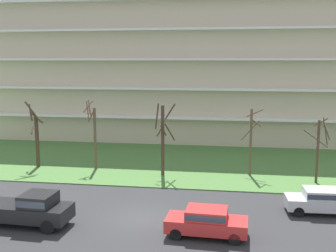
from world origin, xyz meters
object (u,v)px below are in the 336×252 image
pickup_black_center_left (28,208)px  sedan_silver_center_right (322,200)px  tree_far_left (36,137)px  sedan_red_near_left (207,221)px  tree_left (94,133)px  tree_far_right (319,147)px  tree_center (163,137)px  tree_right (251,140)px

pickup_black_center_left → sedan_silver_center_right: 17.78m
tree_far_left → sedan_red_near_left: 20.15m
tree_left → tree_far_right: 18.49m
tree_far_right → tree_far_left: bearing=176.7°
tree_left → tree_center: bearing=-9.2°
tree_far_left → tree_right: bearing=0.4°
tree_right → pickup_black_center_left: size_ratio=1.02×
tree_left → pickup_black_center_left: size_ratio=1.12×
tree_center → pickup_black_center_left: bearing=-117.7°
tree_left → tree_far_right: size_ratio=1.17×
tree_center → sedan_silver_center_right: 13.38m
tree_far_left → sedan_silver_center_right: (22.71, -7.88, -1.93)m
tree_far_left → tree_center: 11.58m
tree_right → tree_center: bearing=-171.6°
tree_right → tree_far_left: bearing=-179.6°
tree_right → pickup_black_center_left: (-13.17, -12.52, -2.03)m
tree_far_right → tree_center: bearing=177.9°
tree_left → sedan_silver_center_right: bearing=-24.6°
tree_far_left → pickup_black_center_left: (5.51, -12.39, -1.79)m
tree_far_right → sedan_red_near_left: (-7.93, -11.02, -2.02)m
tree_far_right → pickup_black_center_left: tree_far_right is taller
tree_center → tree_far_right: 12.19m
tree_left → sedan_red_near_left: tree_left is taller
tree_center → pickup_black_center_left: (-6.02, -11.47, -2.26)m
tree_far_left → tree_right: tree_far_left is taller
tree_right → sedan_red_near_left: tree_right is taller
pickup_black_center_left → sedan_silver_center_right: size_ratio=1.23×
tree_right → tree_left: bearing=-179.8°
tree_center → pickup_black_center_left: size_ratio=1.11×
tree_far_left → sedan_silver_center_right: tree_far_left is taller
sedan_silver_center_right → tree_right: bearing=-65.4°
tree_center → tree_far_right: size_ratio=1.16×
sedan_red_near_left → pickup_black_center_left: size_ratio=0.82×
sedan_red_near_left → sedan_silver_center_right: (6.93, 4.50, 0.00)m
tree_far_left → tree_center: tree_center is taller
sedan_red_near_left → sedan_silver_center_right: size_ratio=1.00×
tree_left → sedan_silver_center_right: tree_left is taller
sedan_silver_center_right → tree_left: bearing=-26.7°
tree_left → tree_far_left: bearing=-179.0°
sedan_red_near_left → tree_far_right: bearing=57.1°
tree_center → tree_right: bearing=8.4°
sedan_red_near_left → pickup_black_center_left: (-10.27, -0.01, 0.14)m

